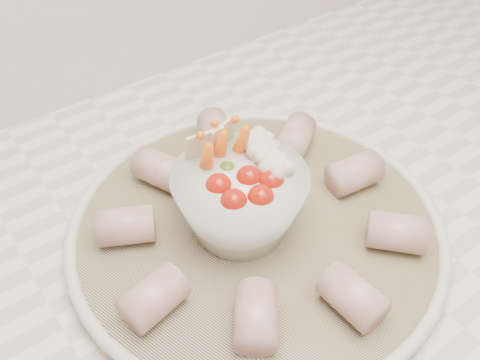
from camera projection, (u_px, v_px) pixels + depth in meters
serving_platter at (256, 227)px, 0.54m from camera, size 0.46×0.46×0.02m
veggie_bowl at (241, 197)px, 0.51m from camera, size 0.13×0.13×0.10m
cured_meat_rolls at (257, 212)px, 0.52m from camera, size 0.31×0.31×0.04m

